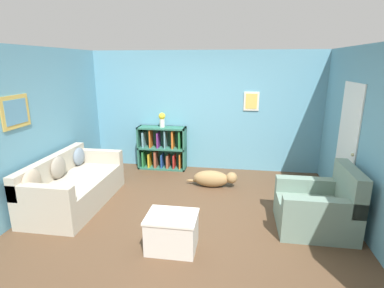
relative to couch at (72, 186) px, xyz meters
name	(u,v)px	position (x,y,z in m)	size (l,w,h in m)	color
ground_plane	(188,213)	(1.99, -0.04, -0.32)	(14.00, 14.00, 0.00)	brown
wall_back	(205,111)	(2.00, 2.21, 0.98)	(5.60, 0.13, 2.60)	#609EB7
wall_left	(33,129)	(-0.56, -0.04, 0.98)	(0.13, 5.00, 2.60)	#609EB7
wall_right	(371,142)	(4.54, -0.02, 0.97)	(0.16, 5.00, 2.60)	#609EB7
couch	(72,186)	(0.00, 0.00, 0.00)	(0.95, 1.92, 0.85)	#B7AD99
bookshelf	(162,149)	(1.06, 1.99, 0.14)	(1.07, 0.34, 0.96)	#2D6B56
recliner_chair	(319,208)	(3.94, -0.19, 0.01)	(1.03, 0.92, 0.95)	gray
coffee_table	(172,231)	(1.94, -0.99, -0.07)	(0.65, 0.52, 0.47)	silver
dog	(214,179)	(2.31, 1.10, -0.15)	(1.00, 0.29, 0.32)	#9E7A4C
vase	(162,119)	(1.08, 1.97, 0.83)	(0.15, 0.15, 0.32)	silver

